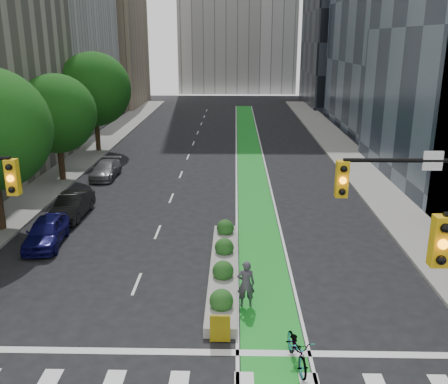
{
  "coord_description": "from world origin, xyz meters",
  "views": [
    {
      "loc": [
        1.67,
        -13.14,
        10.04
      ],
      "look_at": [
        1.16,
        9.73,
        3.0
      ],
      "focal_mm": 40.0,
      "sensor_mm": 36.0,
      "label": 1
    }
  ],
  "objects_px": {
    "parked_car_left_mid": "(72,206)",
    "parked_car_left_far": "(106,170)",
    "median_planter": "(224,266)",
    "parked_car_left_near": "(46,232)",
    "bicycle": "(297,349)",
    "cyclist": "(246,284)"
  },
  "relations": [
    {
      "from": "median_planter",
      "to": "cyclist",
      "type": "distance_m",
      "value": 2.96
    },
    {
      "from": "parked_car_left_mid",
      "to": "parked_car_left_far",
      "type": "xyz_separation_m",
      "value": [
        -0.24,
        8.75,
        -0.08
      ]
    },
    {
      "from": "median_planter",
      "to": "parked_car_left_far",
      "type": "bearing_deg",
      "value": 120.1
    },
    {
      "from": "cyclist",
      "to": "parked_car_left_far",
      "type": "distance_m",
      "value": 21.31
    },
    {
      "from": "bicycle",
      "to": "parked_car_left_mid",
      "type": "relative_size",
      "value": 0.5
    },
    {
      "from": "cyclist",
      "to": "parked_car_left_far",
      "type": "height_order",
      "value": "cyclist"
    },
    {
      "from": "bicycle",
      "to": "median_planter",
      "type": "bearing_deg",
      "value": 102.79
    },
    {
      "from": "median_planter",
      "to": "cyclist",
      "type": "xyz_separation_m",
      "value": [
        0.93,
        -2.75,
        0.59
      ]
    },
    {
      "from": "parked_car_left_near",
      "to": "parked_car_left_mid",
      "type": "distance_m",
      "value": 4.11
    },
    {
      "from": "median_planter",
      "to": "parked_car_left_near",
      "type": "bearing_deg",
      "value": 161.02
    },
    {
      "from": "bicycle",
      "to": "cyclist",
      "type": "bearing_deg",
      "value": 104.8
    },
    {
      "from": "median_planter",
      "to": "cyclist",
      "type": "height_order",
      "value": "cyclist"
    },
    {
      "from": "parked_car_left_near",
      "to": "parked_car_left_mid",
      "type": "bearing_deg",
      "value": 84.28
    },
    {
      "from": "parked_car_left_near",
      "to": "cyclist",
      "type": "bearing_deg",
      "value": -35.77
    },
    {
      "from": "parked_car_left_mid",
      "to": "bicycle",
      "type": "bearing_deg",
      "value": -48.34
    },
    {
      "from": "parked_car_left_mid",
      "to": "cyclist",
      "type": "bearing_deg",
      "value": -43.67
    },
    {
      "from": "parked_car_left_far",
      "to": "parked_car_left_mid",
      "type": "bearing_deg",
      "value": -87.98
    },
    {
      "from": "median_planter",
      "to": "parked_car_left_near",
      "type": "distance_m",
      "value": 9.57
    },
    {
      "from": "parked_car_left_near",
      "to": "median_planter",
      "type": "bearing_deg",
      "value": -24.32
    },
    {
      "from": "median_planter",
      "to": "bicycle",
      "type": "bearing_deg",
      "value": -68.56
    },
    {
      "from": "cyclist",
      "to": "parked_car_left_mid",
      "type": "relative_size",
      "value": 0.45
    },
    {
      "from": "median_planter",
      "to": "bicycle",
      "type": "xyz_separation_m",
      "value": [
        2.51,
        -6.38,
        0.19
      ]
    }
  ]
}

